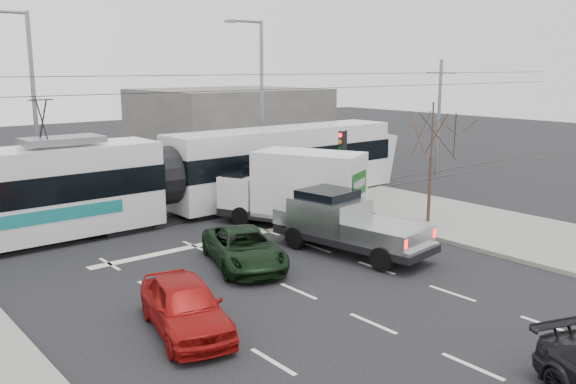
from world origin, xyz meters
TOP-DOWN VIEW (x-y plane):
  - ground at (0.00, 0.00)m, footprint 120.00×120.00m
  - sidewalk_right at (9.00, 0.00)m, footprint 6.00×60.00m
  - rails at (0.00, 10.00)m, footprint 60.00×1.60m
  - building_right at (12.00, 24.00)m, footprint 12.00×10.00m
  - bare_tree at (7.60, 2.50)m, footprint 2.40×2.40m
  - traffic_signal at (6.47, 6.50)m, footprint 0.44×0.44m
  - street_lamp_near at (7.31, 14.00)m, footprint 2.38×0.25m
  - street_lamp_far at (-4.19, 16.00)m, footprint 2.38×0.25m
  - catenary at (0.00, 10.00)m, footprint 60.00×0.20m
  - tram at (-0.81, 10.22)m, footprint 26.29×2.95m
  - silver_pickup at (2.19, 2.06)m, footprint 2.86×6.18m
  - box_truck at (3.13, 5.82)m, footprint 4.61×6.67m
  - navy_pickup at (3.27, 6.87)m, footprint 2.85×5.79m
  - green_car at (-1.57, 2.98)m, footprint 3.39×4.87m
  - red_car at (-5.71, -0.34)m, footprint 2.58×4.35m

SIDE VIEW (x-z plane):
  - ground at x=0.00m, z-range 0.00..0.00m
  - rails at x=0.00m, z-range 0.00..0.03m
  - sidewalk_right at x=9.00m, z-range 0.00..0.15m
  - green_car at x=-1.57m, z-range 0.00..1.24m
  - red_car at x=-5.71m, z-range 0.00..1.39m
  - silver_pickup at x=2.19m, z-range -0.01..2.16m
  - navy_pickup at x=3.27m, z-range -0.02..2.32m
  - box_truck at x=3.13m, z-range -0.02..3.15m
  - tram at x=-0.81m, z-range -0.78..4.58m
  - building_right at x=12.00m, z-range 0.00..5.00m
  - traffic_signal at x=6.47m, z-range 0.94..4.54m
  - bare_tree at x=7.60m, z-range 1.29..6.29m
  - catenary at x=0.00m, z-range 0.38..7.38m
  - street_lamp_near at x=7.31m, z-range 0.61..9.61m
  - street_lamp_far at x=-4.19m, z-range 0.61..9.61m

